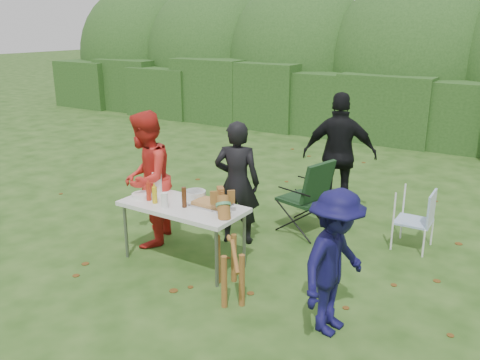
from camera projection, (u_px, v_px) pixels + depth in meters
The scene contains 20 objects.
ground at pixel (175, 268), 6.03m from camera, with size 80.00×80.00×0.00m, color #1E4211.
hedge_row at pixel (388, 106), 12.19m from camera, with size 22.00×1.40×1.70m, color #23471C.
shrub_backdrop at pixel (409, 69), 13.25m from camera, with size 20.00×2.60×3.20m, color #3D6628.
folding_table at pixel (183, 209), 5.97m from camera, with size 1.50×0.70×0.74m.
person_cook at pixel (237, 183), 6.53m from camera, with size 0.59×0.39×1.62m, color black.
person_red_jacket at pixel (146, 179), 6.47m from camera, with size 0.85×0.66×1.74m, color red.
person_black_puffy at pixel (340, 155), 7.48m from camera, with size 1.08×0.45×1.84m, color black.
child at pixel (335, 263), 4.61m from camera, with size 0.90×0.52×1.40m, color #0E0C3D.
dog at pixel (229, 252), 5.31m from camera, with size 1.03×0.41×0.98m, color brown, non-canonical shape.
camping_chair at pixel (303, 195), 6.96m from camera, with size 0.65×0.65×1.05m, color black, non-canonical shape.
lawn_chair at pixel (414, 219), 6.46m from camera, with size 0.47×0.47×0.79m, color #4779B4, non-canonical shape.
food_tray at pixel (211, 205), 5.91m from camera, with size 0.45×0.30×0.02m, color #B7B7BA.
focaccia_bread at pixel (211, 203), 5.90m from camera, with size 0.40×0.26×0.04m, color #B67F43.
mustard_bottle at pixel (155, 195), 5.98m from camera, with size 0.06×0.06×0.20m, color gold.
ketchup_bottle at pixel (149, 192), 6.07m from camera, with size 0.06×0.06×0.22m, color #B22917.
beer_bottle at pixel (184, 197), 5.84m from camera, with size 0.06×0.06×0.24m, color #47230F.
paper_towel_roll at pixel (157, 182), 6.35m from camera, with size 0.12×0.12×0.26m, color white.
cup_stack at pixel (164, 200), 5.83m from camera, with size 0.08×0.08×0.18m, color white.
pasta_bowl at pixel (195, 195), 6.14m from camera, with size 0.26×0.26×0.10m, color silver.
plate_stack at pixel (142, 195), 6.20m from camera, with size 0.24×0.24×0.05m, color white.
Camera 1 is at (3.60, -4.15, 2.79)m, focal length 38.00 mm.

